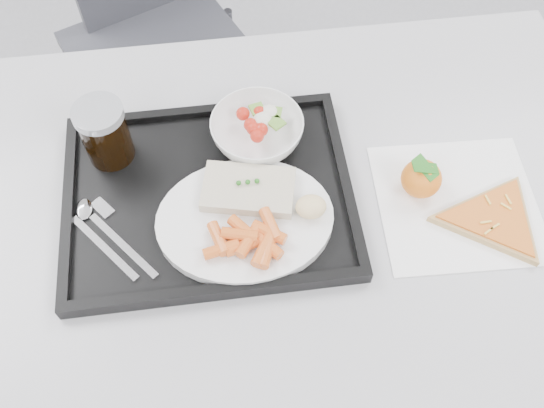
{
  "coord_description": "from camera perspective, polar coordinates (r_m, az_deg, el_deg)",
  "views": [
    {
      "loc": [
        -0.05,
        -0.18,
        1.57
      ],
      "look_at": [
        0.02,
        0.31,
        0.77
      ],
      "focal_mm": 40.0,
      "sensor_mm": 36.0,
      "label": 1
    }
  ],
  "objects": [
    {
      "name": "fish_fillet",
      "position": [
        0.93,
        -2.23,
        1.39
      ],
      "size": [
        0.15,
        0.11,
        0.03
      ],
      "color": "beige",
      "rests_on": "dinner_plate"
    },
    {
      "name": "bread_roll",
      "position": [
        0.9,
        3.68,
        -0.25
      ],
      "size": [
        0.06,
        0.05,
        0.03
      ],
      "color": "tan",
      "rests_on": "dinner_plate"
    },
    {
      "name": "carrot_pile",
      "position": [
        0.88,
        -2.07,
        -3.41
      ],
      "size": [
        0.13,
        0.1,
        0.03
      ],
      "color": "orange",
      "rests_on": "dinner_plate"
    },
    {
      "name": "room",
      "position": [
        0.25,
        5.39,
        16.69
      ],
      "size": [
        6.04,
        7.04,
        2.84
      ],
      "color": "gray",
      "rests_on": "ground"
    },
    {
      "name": "tray",
      "position": [
        0.96,
        -5.96,
        0.71
      ],
      "size": [
        0.45,
        0.35,
        0.03
      ],
      "color": "black",
      "rests_on": "table"
    },
    {
      "name": "dinner_plate",
      "position": [
        0.92,
        -2.56,
        -1.54
      ],
      "size": [
        0.27,
        0.27,
        0.02
      ],
      "color": "white",
      "rests_on": "tray"
    },
    {
      "name": "pizza_slice",
      "position": [
        1.0,
        20.17,
        -1.34
      ],
      "size": [
        0.23,
        0.23,
        0.02
      ],
      "color": "tan",
      "rests_on": "napkin"
    },
    {
      "name": "salad_bowl",
      "position": [
        1.0,
        -1.41,
        6.91
      ],
      "size": [
        0.15,
        0.15,
        0.05
      ],
      "color": "white",
      "rests_on": "tray"
    },
    {
      "name": "napkin",
      "position": [
        1.0,
        17.03,
        0.07
      ],
      "size": [
        0.26,
        0.25,
        0.0
      ],
      "color": "white",
      "rests_on": "table"
    },
    {
      "name": "table",
      "position": [
        1.01,
        -0.88,
        -2.95
      ],
      "size": [
        1.2,
        0.8,
        0.75
      ],
      "color": "#A6A6A8",
      "rests_on": "ground"
    },
    {
      "name": "tangerine",
      "position": [
        0.97,
        13.88,
        2.35
      ],
      "size": [
        0.07,
        0.07,
        0.07
      ],
      "color": "orange",
      "rests_on": "napkin"
    },
    {
      "name": "chair",
      "position": [
        1.61,
        -10.8,
        17.52
      ],
      "size": [
        0.55,
        0.56,
        0.93
      ],
      "color": "#33343A",
      "rests_on": "ground"
    },
    {
      "name": "salad_contents",
      "position": [
        1.0,
        -1.09,
        7.84
      ],
      "size": [
        0.08,
        0.08,
        0.03
      ],
      "color": "red",
      "rests_on": "salad_bowl"
    },
    {
      "name": "cutlery",
      "position": [
        0.95,
        -15.63,
        -2.41
      ],
      "size": [
        0.13,
        0.16,
        0.01
      ],
      "color": "silver",
      "rests_on": "tray"
    },
    {
      "name": "cola_glass",
      "position": [
        0.99,
        -15.49,
        6.54
      ],
      "size": [
        0.08,
        0.08,
        0.11
      ],
      "color": "black",
      "rests_on": "tray"
    }
  ]
}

